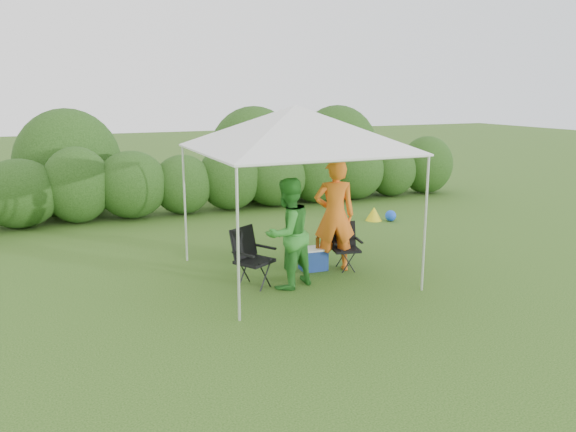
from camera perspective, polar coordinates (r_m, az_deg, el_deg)
name	(u,v)px	position (r m, az deg, el deg)	size (l,w,h in m)	color
ground	(308,283)	(9.16, 2.01, -6.83)	(70.00, 70.00, 0.00)	#3C621F
hedge	(208,180)	(14.47, -8.11, 3.65)	(15.23, 1.53, 1.80)	#274D18
canopy	(295,128)	(9.11, 0.76, 8.92)	(3.10, 3.10, 2.83)	silver
chair_right	(345,243)	(9.83, 5.77, -2.72)	(0.58, 0.54, 0.81)	black
chair_left	(250,253)	(8.92, -3.88, -3.80)	(0.73, 0.71, 0.94)	black
man	(334,215)	(9.62, 4.74, 0.08)	(0.71, 0.46, 1.94)	orange
woman	(288,233)	(8.74, -0.02, -1.78)	(0.85, 0.66, 1.75)	#32892D
cooler	(313,259)	(9.78, 2.58, -4.35)	(0.48, 0.36, 0.39)	navy
bottle	(318,241)	(9.68, 3.02, -2.58)	(0.07, 0.07, 0.25)	#592D0C
lawn_toy	(378,214)	(13.60, 9.15, 0.17)	(0.66, 0.55, 0.33)	yellow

